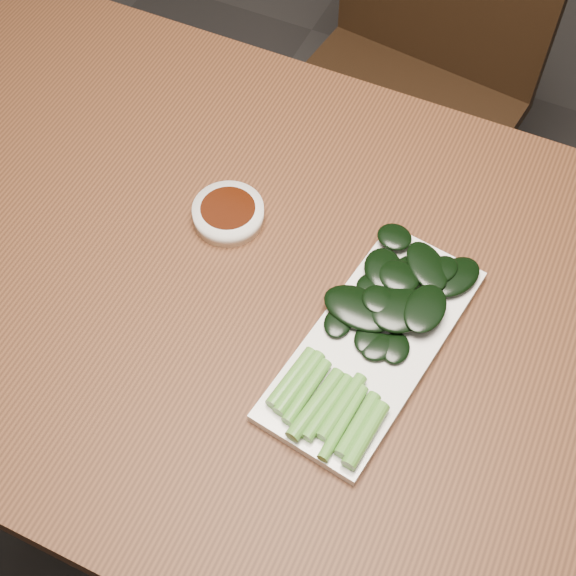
{
  "coord_description": "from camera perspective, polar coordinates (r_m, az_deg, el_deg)",
  "views": [
    {
      "loc": [
        0.22,
        -0.5,
        1.61
      ],
      "look_at": [
        -0.01,
        -0.0,
        0.76
      ],
      "focal_mm": 50.0,
      "sensor_mm": 36.0,
      "label": 1
    }
  ],
  "objects": [
    {
      "name": "serving_plate",
      "position": [
        0.98,
        6.09,
        -3.93
      ],
      "size": [
        0.19,
        0.35,
        0.01
      ],
      "rotation": [
        0.0,
        0.0,
        -0.15
      ],
      "color": "white",
      "rests_on": "table"
    },
    {
      "name": "chair_far",
      "position": [
        1.68,
        8.45,
        14.29
      ],
      "size": [
        0.5,
        0.5,
        0.89
      ],
      "rotation": [
        0.0,
        0.0,
        -0.13
      ],
      "color": "black",
      "rests_on": "ground"
    },
    {
      "name": "ground",
      "position": [
        1.7,
        0.36,
        -14.32
      ],
      "size": [
        6.0,
        6.0,
        0.0
      ],
      "primitive_type": "plane",
      "color": "#2A2727",
      "rests_on": "ground"
    },
    {
      "name": "sauce_bowl",
      "position": [
        1.08,
        -4.26,
        5.3
      ],
      "size": [
        0.1,
        0.1,
        0.03
      ],
      "color": "white",
      "rests_on": "table"
    },
    {
      "name": "table",
      "position": [
        1.08,
        0.55,
        -2.53
      ],
      "size": [
        1.4,
        0.8,
        0.75
      ],
      "color": "#4C2915",
      "rests_on": "ground"
    },
    {
      "name": "gai_lan",
      "position": [
        0.97,
        6.28,
        -2.77
      ],
      "size": [
        0.18,
        0.34,
        0.02
      ],
      "color": "#519031",
      "rests_on": "serving_plate"
    }
  ]
}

